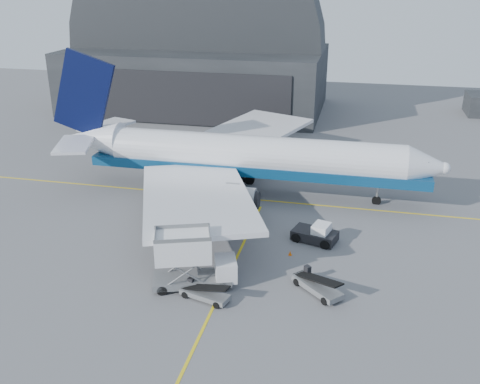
% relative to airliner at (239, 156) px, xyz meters
% --- Properties ---
extents(ground, '(200.00, 200.00, 0.00)m').
position_rel_airliner_xyz_m(ground, '(3.47, -21.87, -4.87)').
color(ground, '#565659').
rests_on(ground, ground).
extents(taxi_lines, '(80.00, 42.12, 0.02)m').
position_rel_airliner_xyz_m(taxi_lines, '(3.47, -9.21, -4.86)').
color(taxi_lines, yellow).
rests_on(taxi_lines, ground).
extents(hangar, '(50.00, 28.30, 28.00)m').
position_rel_airliner_xyz_m(hangar, '(-18.53, 43.07, 4.67)').
color(hangar, black).
rests_on(hangar, ground).
extents(airliner, '(49.59, 48.08, 17.40)m').
position_rel_airliner_xyz_m(airliner, '(0.00, 0.00, 0.00)').
color(airliner, white).
rests_on(airliner, ground).
extents(catering_truck, '(7.83, 4.98, 5.06)m').
position_rel_airliner_xyz_m(catering_truck, '(0.71, -22.27, -2.31)').
color(catering_truck, slate).
rests_on(catering_truck, ground).
extents(pushback_tug, '(4.99, 3.67, 2.08)m').
position_rel_airliner_xyz_m(pushback_tug, '(10.68, -11.23, -4.09)').
color(pushback_tug, black).
rests_on(pushback_tug, ground).
extents(belt_loader_a, '(4.71, 2.62, 1.76)m').
position_rel_airliner_xyz_m(belt_loader_a, '(2.42, -24.02, -4.33)').
color(belt_loader_a, slate).
rests_on(belt_loader_a, ground).
extents(belt_loader_b, '(4.78, 4.59, 2.01)m').
position_rel_airliner_xyz_m(belt_loader_b, '(11.66, -20.78, -4.25)').
color(belt_loader_b, slate).
rests_on(belt_loader_b, ground).
extents(traffic_cone, '(0.33, 0.33, 0.47)m').
position_rel_airliner_xyz_m(traffic_cone, '(8.50, -14.82, -4.65)').
color(traffic_cone, '#E45B07').
rests_on(traffic_cone, ground).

